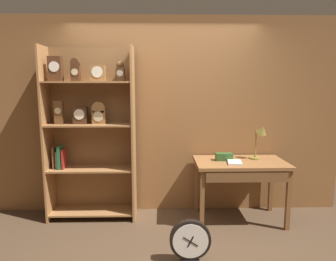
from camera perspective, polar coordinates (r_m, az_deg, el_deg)
back_wood_panel at (r=3.98m, az=-0.84°, el=2.79°), size 4.80×0.05×2.60m
bookshelf at (r=3.87m, az=-14.94°, el=0.02°), size 1.10×0.36×2.18m
workbench at (r=3.82m, az=13.78°, el=-7.24°), size 1.12×0.66×0.77m
desk_lamp at (r=3.91m, az=17.31°, el=-1.16°), size 0.22×0.22×0.45m
toolbox_small at (r=3.80m, az=10.72°, el=-4.97°), size 0.21×0.11×0.09m
open_repair_manual at (r=3.68m, az=12.69°, el=-6.01°), size 0.19×0.24×0.02m
round_clock_large at (r=3.04m, az=4.29°, el=-20.45°), size 0.40×0.11×0.44m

